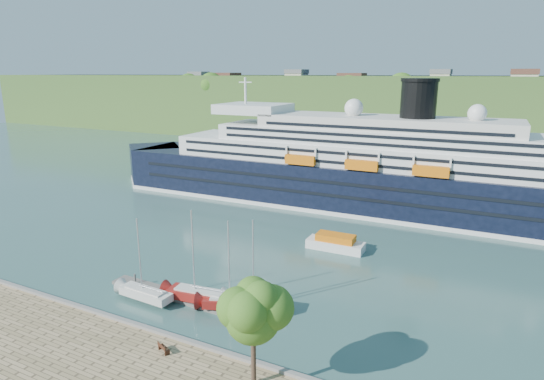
{
  "coord_description": "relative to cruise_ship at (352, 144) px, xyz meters",
  "views": [
    {
      "loc": [
        30.42,
        -29.76,
        25.09
      ],
      "look_at": [
        0.35,
        30.0,
        7.78
      ],
      "focal_mm": 30.0,
      "sensor_mm": 36.0,
      "label": 1
    }
  ],
  "objects": [
    {
      "name": "promenade_tree",
      "position": [
        9.22,
        -55.13,
        -6.24
      ],
      "size": [
        5.92,
        5.92,
        9.81
      ],
      "primitive_type": null,
      "color": "#295A17",
      "rests_on": "promenade"
    },
    {
      "name": "tender_launch",
      "position": [
        4.93,
        -22.74,
        -10.97
      ],
      "size": [
        8.46,
        2.99,
        2.33
      ],
      "primitive_type": null,
      "rotation": [
        0.0,
        0.0,
        0.01
      ],
      "color": "orange",
      "rests_on": "ground"
    },
    {
      "name": "sailboat_white_far",
      "position": [
        3.04,
        -42.95,
        -7.28
      ],
      "size": [
        7.77,
        3.4,
        9.71
      ],
      "primitive_type": null,
      "rotation": [
        0.0,
        0.0,
        0.18
      ],
      "color": "silver",
      "rests_on": "ground"
    },
    {
      "name": "cruise_ship",
      "position": [
        0.0,
        0.0,
        0.0
      ],
      "size": [
        108.37,
        17.62,
        24.28
      ],
      "primitive_type": null,
      "rotation": [
        0.0,
        0.0,
        0.02
      ],
      "color": "black",
      "rests_on": "ground"
    },
    {
      "name": "far_hillside",
      "position": [
        -5.83,
        92.32,
        -0.14
      ],
      "size": [
        400.0,
        50.0,
        24.0
      ],
      "primitive_type": "cube",
      "color": "#325622",
      "rests_on": "ground"
    },
    {
      "name": "sailboat_white_near",
      "position": [
        -9.05,
        -47.24,
        -7.47
      ],
      "size": [
        7.32,
        2.35,
        9.34
      ],
      "primitive_type": null,
      "rotation": [
        0.0,
        0.0,
        -0.05
      ],
      "color": "silver",
      "rests_on": "ground"
    },
    {
      "name": "sailboat_red",
      "position": [
        1.0,
        -44.5,
        -7.24
      ],
      "size": [
        7.82,
        4.77,
        9.8
      ],
      "primitive_type": null,
      "rotation": [
        0.0,
        0.0,
        0.38
      ],
      "color": "maroon",
      "rests_on": "ground"
    },
    {
      "name": "park_bench",
      "position": [
        0.05,
        -55.05,
        -10.67
      ],
      "size": [
        1.58,
        1.11,
        0.93
      ],
      "primitive_type": null,
      "rotation": [
        0.0,
        0.0,
        -0.39
      ],
      "color": "#4D2616",
      "rests_on": "promenade"
    },
    {
      "name": "sailboat_extra",
      "position": [
        -3.32,
        -44.96,
        -6.93
      ],
      "size": [
        8.27,
        3.18,
        10.42
      ],
      "primitive_type": null,
      "rotation": [
        0.0,
        0.0,
        0.12
      ],
      "color": "maroon",
      "rests_on": "ground"
    },
    {
      "name": "quay_coping",
      "position": [
        -5.83,
        -52.88,
        -10.99
      ],
      "size": [
        220.0,
        0.5,
        0.3
      ],
      "primitive_type": "cube",
      "color": "slate",
      "rests_on": "promenade"
    },
    {
      "name": "ground",
      "position": [
        -5.83,
        -52.68,
        -12.14
      ],
      "size": [
        400.0,
        400.0,
        0.0
      ],
      "primitive_type": "plane",
      "color": "#325953",
      "rests_on": "ground"
    },
    {
      "name": "floating_pontoon",
      "position": [
        -7.21,
        -44.94,
        -11.95
      ],
      "size": [
        17.23,
        2.56,
        0.38
      ],
      "primitive_type": null,
      "rotation": [
        0.0,
        0.0,
        -0.03
      ],
      "color": "slate",
      "rests_on": "ground"
    }
  ]
}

